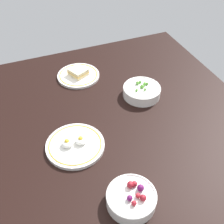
# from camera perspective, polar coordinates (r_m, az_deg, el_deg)

# --- Properties ---
(dining_table) EXTENTS (1.13, 1.11, 0.04)m
(dining_table) POSITION_cam_1_polar(r_m,az_deg,el_deg) (1.17, 0.00, -1.43)
(dining_table) COLOR black
(dining_table) RESTS_ON ground
(plate_eggs) EXTENTS (0.21, 0.21, 0.05)m
(plate_eggs) POSITION_cam_1_polar(r_m,az_deg,el_deg) (1.05, -7.37, -6.50)
(plate_eggs) COLOR white
(plate_eggs) RESTS_ON dining_table
(plate_sandwich) EXTENTS (0.20, 0.20, 0.04)m
(plate_sandwich) POSITION_cam_1_polar(r_m,az_deg,el_deg) (1.37, -6.72, 7.40)
(plate_sandwich) COLOR white
(plate_sandwich) RESTS_ON dining_table
(bowl_peas) EXTENTS (0.16, 0.16, 0.06)m
(bowl_peas) POSITION_cam_1_polar(r_m,az_deg,el_deg) (1.25, 5.93, 4.19)
(bowl_peas) COLOR white
(bowl_peas) RESTS_ON dining_table
(bowl_berries) EXTENTS (0.15, 0.15, 0.06)m
(bowl_berries) POSITION_cam_1_polar(r_m,az_deg,el_deg) (0.90, 3.89, -16.78)
(bowl_berries) COLOR white
(bowl_berries) RESTS_ON dining_table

